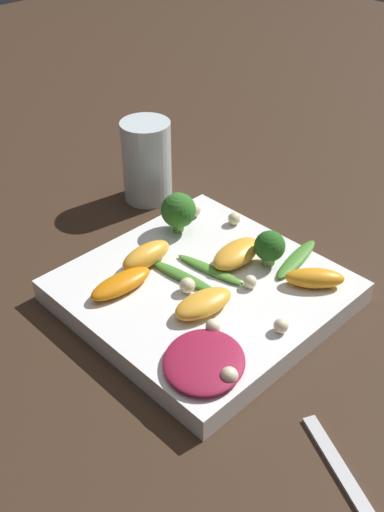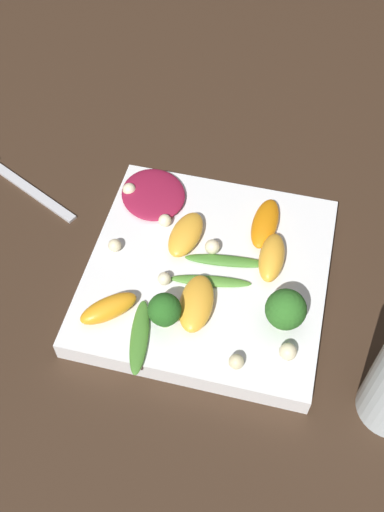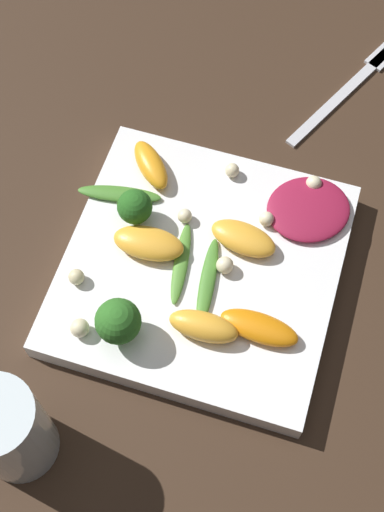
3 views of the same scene
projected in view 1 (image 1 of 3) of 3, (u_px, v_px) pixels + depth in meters
name	position (u px, v px, depth m)	size (l,w,h in m)	color
ground_plane	(202.00, 300.00, 0.62)	(2.40, 2.40, 0.00)	#382619
plate	(203.00, 291.00, 0.61)	(0.24, 0.24, 0.02)	white
drinking_glass	(147.00, 161.00, 0.75)	(0.06, 0.06, 0.10)	silver
radicchio_leaf_0	(204.00, 361.00, 0.51)	(0.10, 0.10, 0.01)	maroon
orange_segment_0	(315.00, 278.00, 0.59)	(0.06, 0.06, 0.02)	orange
orange_segment_1	(121.00, 283.00, 0.59)	(0.07, 0.03, 0.02)	orange
orange_segment_2	(203.00, 303.00, 0.56)	(0.07, 0.04, 0.02)	#FCAD33
orange_segment_3	(146.00, 256.00, 0.62)	(0.06, 0.03, 0.02)	#FCAD33
orange_segment_4	(236.00, 254.00, 0.62)	(0.07, 0.04, 0.02)	#FCAD33
broccoli_floret_0	(270.00, 247.00, 0.61)	(0.03, 0.03, 0.04)	#84AD5B
broccoli_floret_1	(178.00, 211.00, 0.66)	(0.04, 0.04, 0.05)	#84AD5B
arugula_sprig_0	(183.00, 276.00, 0.60)	(0.02, 0.09, 0.01)	#47842D
arugula_sprig_1	(210.00, 269.00, 0.61)	(0.03, 0.08, 0.01)	#518E33
arugula_sprig_2	(297.00, 259.00, 0.63)	(0.08, 0.03, 0.01)	#47842D
macadamia_nut_0	(194.00, 210.00, 0.69)	(0.02, 0.02, 0.02)	beige
macadamia_nut_1	(234.00, 219.00, 0.68)	(0.01, 0.01, 0.01)	beige
macadamia_nut_2	(213.00, 327.00, 0.54)	(0.01, 0.01, 0.01)	beige
macadamia_nut_3	(282.00, 325.00, 0.54)	(0.01, 0.01, 0.01)	beige
macadamia_nut_4	(229.00, 376.00, 0.49)	(0.02, 0.02, 0.02)	beige
macadamia_nut_5	(187.00, 285.00, 0.58)	(0.02, 0.02, 0.02)	beige
macadamia_nut_6	(250.00, 282.00, 0.59)	(0.01, 0.01, 0.01)	beige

